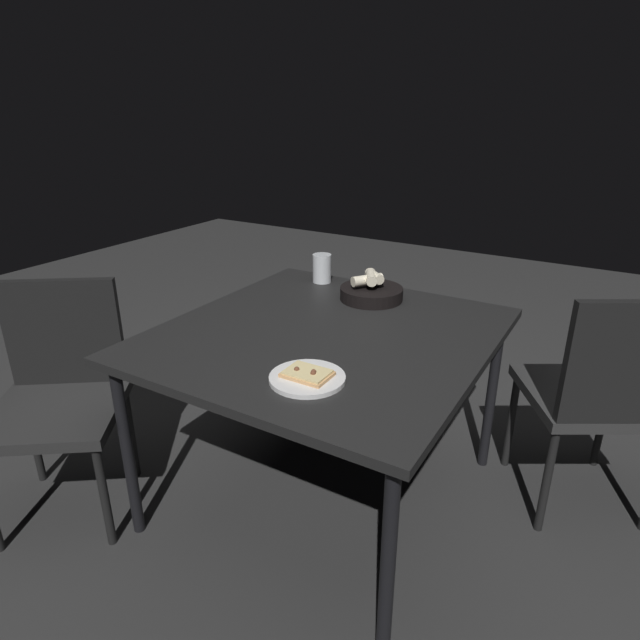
% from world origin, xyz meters
% --- Properties ---
extents(ground, '(8.00, 8.00, 0.00)m').
position_xyz_m(ground, '(0.00, 0.00, 0.00)').
color(ground, '#2D2D2D').
extents(dining_table, '(1.15, 1.09, 0.70)m').
position_xyz_m(dining_table, '(0.00, 0.00, 0.65)').
color(dining_table, black).
rests_on(dining_table, ground).
extents(pizza_plate, '(0.22, 0.22, 0.04)m').
position_xyz_m(pizza_plate, '(0.34, 0.14, 0.71)').
color(pizza_plate, white).
rests_on(pizza_plate, dining_table).
extents(bread_basket, '(0.25, 0.25, 0.11)m').
position_xyz_m(bread_basket, '(-0.37, -0.01, 0.74)').
color(bread_basket, black).
rests_on(bread_basket, dining_table).
extents(beer_glass, '(0.08, 0.08, 0.12)m').
position_xyz_m(beer_glass, '(-0.47, -0.30, 0.76)').
color(beer_glass, silver).
rests_on(beer_glass, dining_table).
extents(chair_near, '(0.61, 0.61, 0.85)m').
position_xyz_m(chair_near, '(0.50, -0.83, 0.49)').
color(chair_near, '#252525').
rests_on(chair_near, ground).
extents(chair_far, '(0.60, 0.60, 0.89)m').
position_xyz_m(chair_far, '(-0.42, 0.87, 0.52)').
color(chair_far, '#2D2D2D').
rests_on(chair_far, ground).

